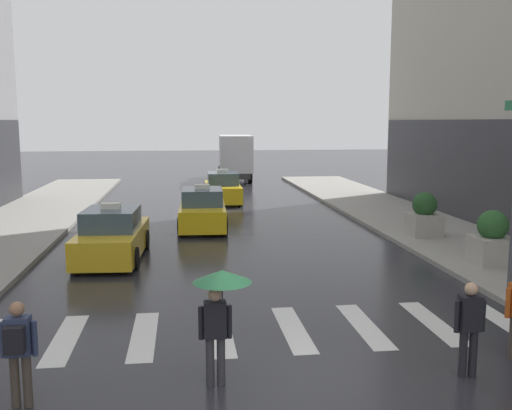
{
  "coord_description": "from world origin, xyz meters",
  "views": [
    {
      "loc": [
        -1.47,
        -8.52,
        4.31
      ],
      "look_at": [
        0.62,
        8.0,
        1.92
      ],
      "focal_mm": 40.8,
      "sensor_mm": 36.0,
      "label": 1
    }
  ],
  "objects_px": {
    "taxi_third": "(223,189)",
    "box_truck": "(235,156)",
    "planter_near_corner": "(492,240)",
    "taxi_lead": "(112,237)",
    "pedestrian_plain_coat": "(470,323)",
    "planter_mid_block": "(424,216)",
    "pedestrian_with_backpack": "(18,346)",
    "taxi_second": "(203,210)",
    "pedestrian_with_umbrella": "(220,296)"
  },
  "relations": [
    {
      "from": "planter_mid_block",
      "to": "pedestrian_with_backpack",
      "type": "bearing_deg",
      "value": -134.59
    },
    {
      "from": "taxi_lead",
      "to": "pedestrian_plain_coat",
      "type": "distance_m",
      "value": 11.8
    },
    {
      "from": "box_truck",
      "to": "planter_mid_block",
      "type": "relative_size",
      "value": 4.76
    },
    {
      "from": "box_truck",
      "to": "pedestrian_with_backpack",
      "type": "xyz_separation_m",
      "value": [
        -6.27,
        -33.4,
        -0.88
      ]
    },
    {
      "from": "taxi_lead",
      "to": "taxi_second",
      "type": "xyz_separation_m",
      "value": [
        3.01,
        5.12,
        0.0
      ]
    },
    {
      "from": "pedestrian_with_backpack",
      "to": "planter_near_corner",
      "type": "distance_m",
      "value": 13.49
    },
    {
      "from": "pedestrian_plain_coat",
      "to": "taxi_second",
      "type": "bearing_deg",
      "value": 105.25
    },
    {
      "from": "taxi_second",
      "to": "pedestrian_plain_coat",
      "type": "bearing_deg",
      "value": -74.75
    },
    {
      "from": "taxi_second",
      "to": "pedestrian_with_umbrella",
      "type": "xyz_separation_m",
      "value": [
        -0.22,
        -14.39,
        0.79
      ]
    },
    {
      "from": "taxi_lead",
      "to": "planter_near_corner",
      "type": "bearing_deg",
      "value": -13.11
    },
    {
      "from": "pedestrian_with_backpack",
      "to": "box_truck",
      "type": "bearing_deg",
      "value": 79.36
    },
    {
      "from": "pedestrian_plain_coat",
      "to": "box_truck",
      "type": "bearing_deg",
      "value": 91.69
    },
    {
      "from": "box_truck",
      "to": "planter_mid_block",
      "type": "height_order",
      "value": "box_truck"
    },
    {
      "from": "taxi_lead",
      "to": "pedestrian_with_backpack",
      "type": "height_order",
      "value": "taxi_lead"
    },
    {
      "from": "taxi_third",
      "to": "box_truck",
      "type": "bearing_deg",
      "value": 81.48
    },
    {
      "from": "pedestrian_with_umbrella",
      "to": "planter_mid_block",
      "type": "bearing_deg",
      "value": 53.31
    },
    {
      "from": "box_truck",
      "to": "pedestrian_plain_coat",
      "type": "relative_size",
      "value": 4.62
    },
    {
      "from": "taxi_third",
      "to": "pedestrian_plain_coat",
      "type": "relative_size",
      "value": 2.76
    },
    {
      "from": "taxi_third",
      "to": "pedestrian_plain_coat",
      "type": "bearing_deg",
      "value": -83.22
    },
    {
      "from": "pedestrian_plain_coat",
      "to": "planter_near_corner",
      "type": "height_order",
      "value": "planter_near_corner"
    },
    {
      "from": "box_truck",
      "to": "planter_near_corner",
      "type": "distance_m",
      "value": 26.87
    },
    {
      "from": "pedestrian_plain_coat",
      "to": "planter_near_corner",
      "type": "relative_size",
      "value": 1.03
    },
    {
      "from": "taxi_third",
      "to": "pedestrian_with_umbrella",
      "type": "xyz_separation_m",
      "value": [
        -1.57,
        -21.95,
        0.79
      ]
    },
    {
      "from": "taxi_lead",
      "to": "pedestrian_plain_coat",
      "type": "height_order",
      "value": "taxi_lead"
    },
    {
      "from": "pedestrian_with_umbrella",
      "to": "planter_mid_block",
      "type": "xyz_separation_m",
      "value": [
        8.24,
        11.06,
        -0.64
      ]
    },
    {
      "from": "taxi_third",
      "to": "box_truck",
      "type": "xyz_separation_m",
      "value": [
        1.65,
        11.05,
        1.13
      ]
    },
    {
      "from": "planter_near_corner",
      "to": "taxi_lead",
      "type": "bearing_deg",
      "value": 166.89
    },
    {
      "from": "pedestrian_with_umbrella",
      "to": "pedestrian_with_backpack",
      "type": "bearing_deg",
      "value": -172.57
    },
    {
      "from": "taxi_lead",
      "to": "planter_near_corner",
      "type": "xyz_separation_m",
      "value": [
        11.24,
        -2.62,
        0.15
      ]
    },
    {
      "from": "taxi_second",
      "to": "pedestrian_with_backpack",
      "type": "relative_size",
      "value": 2.79
    },
    {
      "from": "pedestrian_plain_coat",
      "to": "planter_near_corner",
      "type": "xyz_separation_m",
      "value": [
        4.25,
        6.88,
        -0.07
      ]
    },
    {
      "from": "pedestrian_plain_coat",
      "to": "planter_near_corner",
      "type": "distance_m",
      "value": 8.08
    },
    {
      "from": "taxi_second",
      "to": "box_truck",
      "type": "xyz_separation_m",
      "value": [
        3.0,
        18.6,
        1.13
      ]
    },
    {
      "from": "taxi_lead",
      "to": "planter_near_corner",
      "type": "relative_size",
      "value": 2.89
    },
    {
      "from": "box_truck",
      "to": "planter_mid_block",
      "type": "bearing_deg",
      "value": -77.1
    },
    {
      "from": "box_truck",
      "to": "taxi_second",
      "type": "bearing_deg",
      "value": -99.17
    },
    {
      "from": "taxi_lead",
      "to": "box_truck",
      "type": "xyz_separation_m",
      "value": [
        6.01,
        23.72,
        1.13
      ]
    },
    {
      "from": "pedestrian_with_umbrella",
      "to": "planter_near_corner",
      "type": "height_order",
      "value": "pedestrian_with_umbrella"
    },
    {
      "from": "taxi_lead",
      "to": "planter_near_corner",
      "type": "distance_m",
      "value": 11.54
    },
    {
      "from": "taxi_lead",
      "to": "pedestrian_plain_coat",
      "type": "relative_size",
      "value": 2.8
    },
    {
      "from": "taxi_lead",
      "to": "taxi_second",
      "type": "height_order",
      "value": "same"
    },
    {
      "from": "taxi_lead",
      "to": "pedestrian_with_umbrella",
      "type": "xyz_separation_m",
      "value": [
        2.79,
        -9.28,
        0.79
      ]
    },
    {
      "from": "taxi_third",
      "to": "planter_mid_block",
      "type": "distance_m",
      "value": 12.78
    },
    {
      "from": "pedestrian_with_umbrella",
      "to": "taxi_third",
      "type": "bearing_deg",
      "value": 85.92
    },
    {
      "from": "taxi_second",
      "to": "planter_near_corner",
      "type": "distance_m",
      "value": 11.29
    },
    {
      "from": "pedestrian_with_umbrella",
      "to": "planter_mid_block",
      "type": "relative_size",
      "value": 1.21
    },
    {
      "from": "taxi_lead",
      "to": "pedestrian_plain_coat",
      "type": "xyz_separation_m",
      "value": [
        6.99,
        -9.5,
        0.21
      ]
    },
    {
      "from": "taxi_second",
      "to": "planter_near_corner",
      "type": "bearing_deg",
      "value": -43.23
    },
    {
      "from": "pedestrian_with_backpack",
      "to": "planter_mid_block",
      "type": "bearing_deg",
      "value": 45.41
    },
    {
      "from": "box_truck",
      "to": "pedestrian_with_backpack",
      "type": "distance_m",
      "value": 33.99
    }
  ]
}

